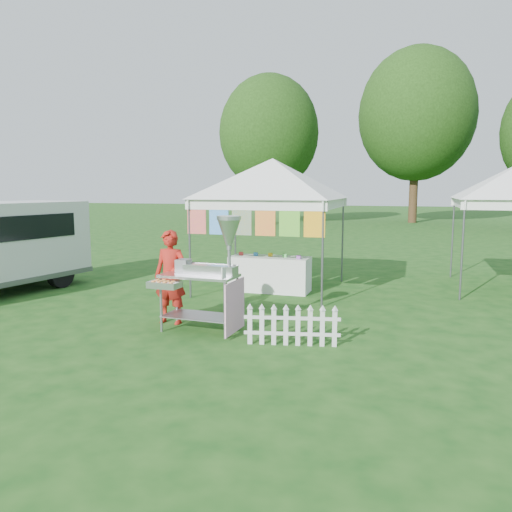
% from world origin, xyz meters
% --- Properties ---
extents(ground, '(120.00, 120.00, 0.00)m').
position_xyz_m(ground, '(0.00, 0.00, 0.00)').
color(ground, '#154513').
rests_on(ground, ground).
extents(canopy_main, '(4.24, 4.24, 3.45)m').
position_xyz_m(canopy_main, '(0.00, 3.49, 2.99)').
color(canopy_main, '#59595E').
rests_on(canopy_main, ground).
extents(tree_left, '(6.40, 6.40, 9.53)m').
position_xyz_m(tree_left, '(-6.00, 24.00, 5.83)').
color(tree_left, '#3A2615').
rests_on(tree_left, ground).
extents(tree_mid, '(7.60, 7.60, 11.52)m').
position_xyz_m(tree_mid, '(3.00, 28.00, 7.14)').
color(tree_mid, '#3A2615').
rests_on(tree_mid, ground).
extents(donut_cart, '(1.40, 0.89, 1.90)m').
position_xyz_m(donut_cart, '(0.00, -0.20, 1.12)').
color(donut_cart, gray).
rests_on(donut_cart, ground).
extents(vendor, '(0.59, 0.39, 1.63)m').
position_xyz_m(vendor, '(-0.87, 0.12, 0.81)').
color(vendor, '#A61D14').
rests_on(vendor, ground).
extents(picket_fence, '(1.42, 0.31, 0.56)m').
position_xyz_m(picket_fence, '(1.42, -0.47, 0.29)').
color(picket_fence, silver).
rests_on(picket_fence, ground).
extents(display_table, '(1.80, 0.70, 0.79)m').
position_xyz_m(display_table, '(0.02, 3.24, 0.40)').
color(display_table, white).
rests_on(display_table, ground).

